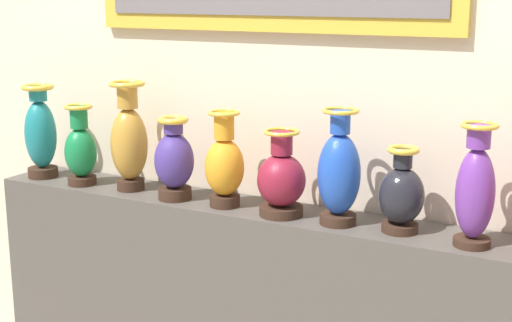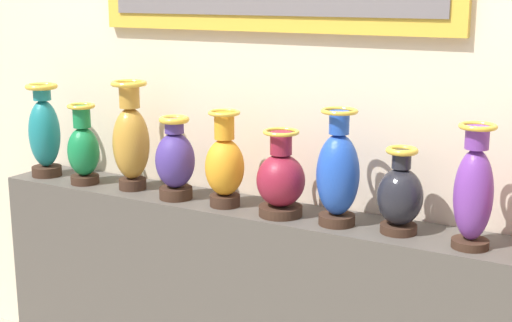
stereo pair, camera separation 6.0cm
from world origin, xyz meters
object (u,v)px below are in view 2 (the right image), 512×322
vase_indigo (175,161)px  vase_violet (473,191)px  vase_teal (44,133)px  vase_sapphire (338,174)px  vase_onyx (400,196)px  vase_emerald (83,149)px  vase_burgundy (281,180)px  vase_amber (225,165)px  vase_ochre (131,139)px

vase_indigo → vase_violet: bearing=0.1°
vase_teal → vase_sapphire: bearing=-0.1°
vase_indigo → vase_onyx: 0.89m
vase_teal → vase_indigo: 0.70m
vase_emerald → vase_sapphire: 1.14m
vase_indigo → vase_burgundy: vase_indigo is taller
vase_teal → vase_amber: size_ratio=1.11×
vase_emerald → vase_burgundy: vase_emerald is taller
vase_indigo → vase_onyx: vase_indigo is taller
vase_amber → vase_sapphire: 0.46m
vase_teal → vase_ochre: (0.47, 0.01, 0.01)m
vase_teal → vase_violet: vase_teal is taller
vase_emerald → vase_indigo: vase_emerald is taller
vase_emerald → vase_onyx: bearing=1.4°
vase_ochre → vase_onyx: vase_ochre is taller
vase_emerald → vase_indigo: (0.47, 0.00, 0.00)m
vase_teal → vase_burgundy: vase_teal is taller
vase_ochre → vase_burgundy: size_ratio=1.41×
vase_emerald → vase_violet: vase_violet is taller
vase_amber → vase_sapphire: vase_sapphire is taller
vase_ochre → vase_sapphire: bearing=-1.1°
vase_onyx → vase_violet: (0.25, -0.03, 0.05)m
vase_teal → vase_indigo: size_ratio=1.25×
vase_teal → vase_violet: 1.84m
vase_violet → vase_teal: bearing=179.6°
vase_amber → vase_burgundy: bearing=-0.6°
vase_emerald → vase_violet: 1.60m
vase_sapphire → vase_violet: 0.46m
vase_sapphire → vase_onyx: size_ratio=1.39×
vase_burgundy → vase_amber: bearing=179.4°
vase_amber → vase_teal: bearing=179.7°
vase_onyx → vase_amber: bearing=-178.1°
vase_sapphire → vase_burgundy: bearing=-178.8°
vase_ochre → vase_onyx: size_ratio=1.52×
vase_indigo → vase_teal: bearing=178.9°
vase_teal → vase_indigo: vase_teal is taller
vase_emerald → vase_amber: 0.69m
vase_ochre → vase_emerald: bearing=-172.5°
vase_sapphire → vase_violet: (0.46, -0.01, 0.00)m
vase_ochre → vase_amber: bearing=-2.4°
vase_indigo → vase_burgundy: 0.46m
vase_teal → vase_emerald: 0.24m
vase_amber → vase_burgundy: 0.24m
vase_indigo → vase_burgundy: (0.46, 0.01, -0.02)m
vase_amber → vase_indigo: bearing=-177.8°
vase_emerald → vase_ochre: vase_ochre is taller
vase_burgundy → vase_violet: vase_violet is taller
vase_amber → vase_sapphire: (0.46, 0.00, 0.02)m
vase_teal → vase_onyx: (1.60, 0.02, -0.06)m
vase_indigo → vase_amber: 0.22m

